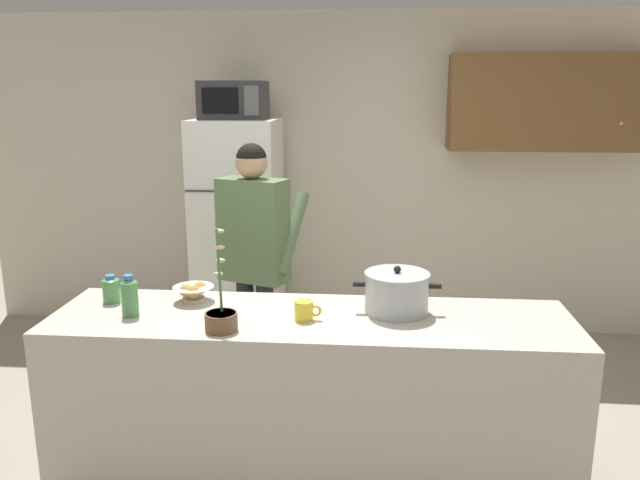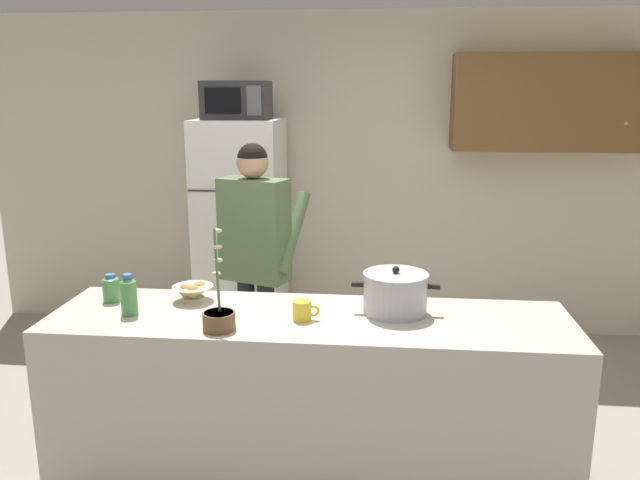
{
  "view_description": "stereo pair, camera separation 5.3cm",
  "coord_description": "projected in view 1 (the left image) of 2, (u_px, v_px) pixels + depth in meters",
  "views": [
    {
      "loc": [
        0.28,
        -2.86,
        2.0
      ],
      "look_at": [
        0.0,
        0.55,
        1.17
      ],
      "focal_mm": 35.06,
      "sensor_mm": 36.0,
      "label": 1
    },
    {
      "loc": [
        0.34,
        -2.85,
        2.0
      ],
      "look_at": [
        0.0,
        0.55,
        1.17
      ],
      "focal_mm": 35.06,
      "sensor_mm": 36.0,
      "label": 2
    }
  ],
  "objects": [
    {
      "name": "refrigerator",
      "position": [
        239.0,
        234.0,
        4.91
      ],
      "size": [
        0.64,
        0.68,
        1.78
      ],
      "color": "white",
      "rests_on": "ground"
    },
    {
      "name": "kitchen_island",
      "position": [
        311.0,
        402.0,
        3.15
      ],
      "size": [
        2.55,
        0.68,
        0.92
      ],
      "primitive_type": "cube",
      "color": "#BCB7A8",
      "rests_on": "ground"
    },
    {
      "name": "cooking_pot",
      "position": [
        397.0,
        292.0,
        3.08
      ],
      "size": [
        0.43,
        0.32,
        0.24
      ],
      "color": "#ADAFB5",
      "rests_on": "kitchen_island"
    },
    {
      "name": "microwave",
      "position": [
        234.0,
        100.0,
        4.64
      ],
      "size": [
        0.48,
        0.37,
        0.28
      ],
      "color": "#2D2D30",
      "rests_on": "refrigerator"
    },
    {
      "name": "back_wall_unit",
      "position": [
        369.0,
        165.0,
        5.11
      ],
      "size": [
        6.0,
        0.48,
        2.6
      ],
      "color": "beige",
      "rests_on": "ground"
    },
    {
      "name": "person_near_pot",
      "position": [
        254.0,
        243.0,
        3.93
      ],
      "size": [
        0.61,
        0.55,
        1.68
      ],
      "color": "black",
      "rests_on": "ground"
    },
    {
      "name": "bottle_near_edge",
      "position": [
        130.0,
        296.0,
        3.03
      ],
      "size": [
        0.08,
        0.08,
        0.21
      ],
      "color": "#4C8C4C",
      "rests_on": "kitchen_island"
    },
    {
      "name": "potted_orchid",
      "position": [
        221.0,
        317.0,
        2.85
      ],
      "size": [
        0.15,
        0.15,
        0.48
      ],
      "color": "brown",
      "rests_on": "kitchen_island"
    },
    {
      "name": "coffee_mug",
      "position": [
        305.0,
        310.0,
        2.99
      ],
      "size": [
        0.13,
        0.09,
        0.1
      ],
      "color": "yellow",
      "rests_on": "kitchen_island"
    },
    {
      "name": "bread_bowl",
      "position": [
        193.0,
        292.0,
        3.24
      ],
      "size": [
        0.21,
        0.21,
        0.1
      ],
      "color": "beige",
      "rests_on": "kitchen_island"
    },
    {
      "name": "bottle_mid_counter",
      "position": [
        111.0,
        289.0,
        3.23
      ],
      "size": [
        0.09,
        0.09,
        0.15
      ],
      "color": "#4C8C4C",
      "rests_on": "kitchen_island"
    }
  ]
}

